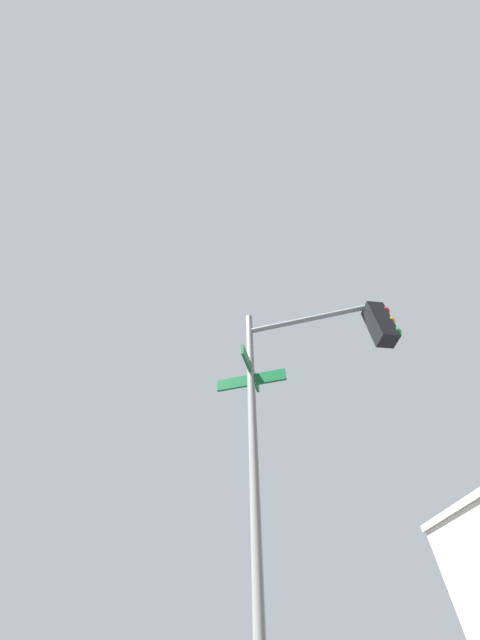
{
  "coord_description": "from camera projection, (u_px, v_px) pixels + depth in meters",
  "views": [
    {
      "loc": [
        -3.19,
        -7.96,
        1.5
      ],
      "look_at": [
        -5.69,
        -7.7,
        4.39
      ],
      "focal_mm": 17.57,
      "sensor_mm": 36.0,
      "label": 1
    }
  ],
  "objects": [
    {
      "name": "traffic_signal_near",
      "position": [
        316.0,
        385.0,
        4.48
      ],
      "size": [
        1.42,
        2.73,
        6.07
      ],
      "color": "slate",
      "rests_on": "ground_plane"
    }
  ]
}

